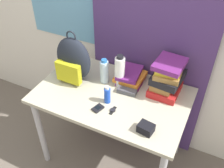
{
  "coord_description": "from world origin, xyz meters",
  "views": [
    {
      "loc": [
        0.66,
        -0.99,
        2.11
      ],
      "look_at": [
        0.0,
        0.36,
        0.88
      ],
      "focal_mm": 42.0,
      "sensor_mm": 36.0,
      "label": 1
    }
  ],
  "objects_px": {
    "water_bottle": "(104,71)",
    "sunglasses_case": "(127,91)",
    "sunscreen_bottle": "(107,95)",
    "camera_pouch": "(146,128)",
    "backpack": "(73,60)",
    "book_stack_center": "(167,78)",
    "sports_bottle": "(119,71)",
    "wristwatch": "(113,110)",
    "book_stack_left": "(130,77)",
    "cell_phone": "(98,108)"
  },
  "relations": [
    {
      "from": "book_stack_left",
      "to": "sports_bottle",
      "type": "relative_size",
      "value": 0.94
    },
    {
      "from": "book_stack_left",
      "to": "cell_phone",
      "type": "distance_m",
      "value": 0.41
    },
    {
      "from": "book_stack_left",
      "to": "cell_phone",
      "type": "bearing_deg",
      "value": -101.43
    },
    {
      "from": "water_bottle",
      "to": "cell_phone",
      "type": "relative_size",
      "value": 2.27
    },
    {
      "from": "sunscreen_bottle",
      "to": "camera_pouch",
      "type": "xyz_separation_m",
      "value": [
        0.35,
        -0.14,
        -0.04
      ]
    },
    {
      "from": "sunglasses_case",
      "to": "wristwatch",
      "type": "distance_m",
      "value": 0.22
    },
    {
      "from": "sunscreen_bottle",
      "to": "book_stack_left",
      "type": "bearing_deg",
      "value": 79.73
    },
    {
      "from": "sunscreen_bottle",
      "to": "sunglasses_case",
      "type": "distance_m",
      "value": 0.18
    },
    {
      "from": "wristwatch",
      "to": "sunscreen_bottle",
      "type": "bearing_deg",
      "value": 139.13
    },
    {
      "from": "cell_phone",
      "to": "sunglasses_case",
      "type": "height_order",
      "value": "sunglasses_case"
    },
    {
      "from": "sunscreen_bottle",
      "to": "wristwatch",
      "type": "height_order",
      "value": "sunscreen_bottle"
    },
    {
      "from": "camera_pouch",
      "to": "backpack",
      "type": "bearing_deg",
      "value": 159.03
    },
    {
      "from": "water_bottle",
      "to": "sports_bottle",
      "type": "height_order",
      "value": "sports_bottle"
    },
    {
      "from": "backpack",
      "to": "cell_phone",
      "type": "xyz_separation_m",
      "value": [
        0.34,
        -0.23,
        -0.17
      ]
    },
    {
      "from": "water_bottle",
      "to": "camera_pouch",
      "type": "xyz_separation_m",
      "value": [
        0.48,
        -0.35,
        -0.07
      ]
    },
    {
      "from": "backpack",
      "to": "book_stack_left",
      "type": "height_order",
      "value": "backpack"
    },
    {
      "from": "book_stack_left",
      "to": "sports_bottle",
      "type": "height_order",
      "value": "sports_bottle"
    },
    {
      "from": "cell_phone",
      "to": "camera_pouch",
      "type": "xyz_separation_m",
      "value": [
        0.38,
        -0.04,
        0.02
      ]
    },
    {
      "from": "wristwatch",
      "to": "cell_phone",
      "type": "bearing_deg",
      "value": -162.94
    },
    {
      "from": "camera_pouch",
      "to": "sunscreen_bottle",
      "type": "bearing_deg",
      "value": 158.12
    },
    {
      "from": "book_stack_left",
      "to": "sunscreen_bottle",
      "type": "height_order",
      "value": "sunscreen_bottle"
    },
    {
      "from": "book_stack_center",
      "to": "cell_phone",
      "type": "distance_m",
      "value": 0.56
    },
    {
      "from": "sports_bottle",
      "to": "sunglasses_case",
      "type": "distance_m",
      "value": 0.17
    },
    {
      "from": "backpack",
      "to": "book_stack_center",
      "type": "height_order",
      "value": "backpack"
    },
    {
      "from": "backpack",
      "to": "book_stack_left",
      "type": "distance_m",
      "value": 0.47
    },
    {
      "from": "sports_bottle",
      "to": "camera_pouch",
      "type": "height_order",
      "value": "sports_bottle"
    },
    {
      "from": "book_stack_center",
      "to": "cell_phone",
      "type": "height_order",
      "value": "book_stack_center"
    },
    {
      "from": "book_stack_left",
      "to": "wristwatch",
      "type": "xyz_separation_m",
      "value": [
        0.02,
        -0.37,
        -0.04
      ]
    },
    {
      "from": "backpack",
      "to": "water_bottle",
      "type": "xyz_separation_m",
      "value": [
        0.23,
        0.07,
        -0.08
      ]
    },
    {
      "from": "cell_phone",
      "to": "book_stack_center",
      "type": "bearing_deg",
      "value": 46.89
    },
    {
      "from": "backpack",
      "to": "sunscreen_bottle",
      "type": "relative_size",
      "value": 2.91
    },
    {
      "from": "book_stack_center",
      "to": "water_bottle",
      "type": "distance_m",
      "value": 0.49
    },
    {
      "from": "book_stack_center",
      "to": "wristwatch",
      "type": "bearing_deg",
      "value": -126.36
    },
    {
      "from": "sports_bottle",
      "to": "cell_phone",
      "type": "distance_m",
      "value": 0.35
    },
    {
      "from": "book_stack_left",
      "to": "wristwatch",
      "type": "relative_size",
      "value": 2.98
    },
    {
      "from": "sunscreen_bottle",
      "to": "camera_pouch",
      "type": "height_order",
      "value": "sunscreen_bottle"
    },
    {
      "from": "book_stack_center",
      "to": "camera_pouch",
      "type": "relative_size",
      "value": 2.51
    },
    {
      "from": "wristwatch",
      "to": "sports_bottle",
      "type": "bearing_deg",
      "value": 106.67
    },
    {
      "from": "sports_bottle",
      "to": "sunscreen_bottle",
      "type": "height_order",
      "value": "sports_bottle"
    },
    {
      "from": "water_bottle",
      "to": "sunglasses_case",
      "type": "bearing_deg",
      "value": -13.85
    },
    {
      "from": "sports_bottle",
      "to": "backpack",
      "type": "bearing_deg",
      "value": -165.22
    },
    {
      "from": "backpack",
      "to": "water_bottle",
      "type": "height_order",
      "value": "backpack"
    },
    {
      "from": "book_stack_center",
      "to": "cell_phone",
      "type": "xyz_separation_m",
      "value": [
        -0.37,
        -0.4,
        -0.13
      ]
    },
    {
      "from": "sunscreen_bottle",
      "to": "water_bottle",
      "type": "bearing_deg",
      "value": 122.24
    },
    {
      "from": "book_stack_left",
      "to": "book_stack_center",
      "type": "relative_size",
      "value": 0.91
    },
    {
      "from": "backpack",
      "to": "book_stack_center",
      "type": "xyz_separation_m",
      "value": [
        0.71,
        0.17,
        -0.04
      ]
    },
    {
      "from": "sunglasses_case",
      "to": "cell_phone",
      "type": "bearing_deg",
      "value": -114.81
    },
    {
      "from": "backpack",
      "to": "sunscreen_bottle",
      "type": "bearing_deg",
      "value": -20.09
    },
    {
      "from": "book_stack_left",
      "to": "sports_bottle",
      "type": "bearing_deg",
      "value": -131.38
    },
    {
      "from": "sunglasses_case",
      "to": "camera_pouch",
      "type": "relative_size",
      "value": 1.37
    }
  ]
}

